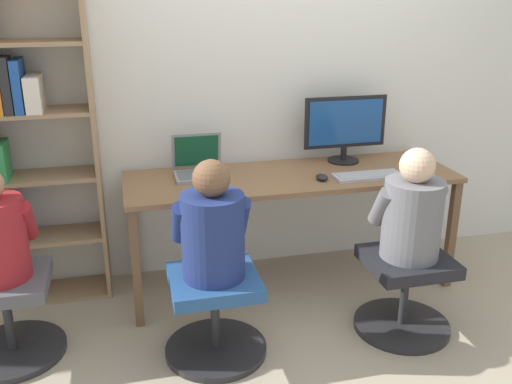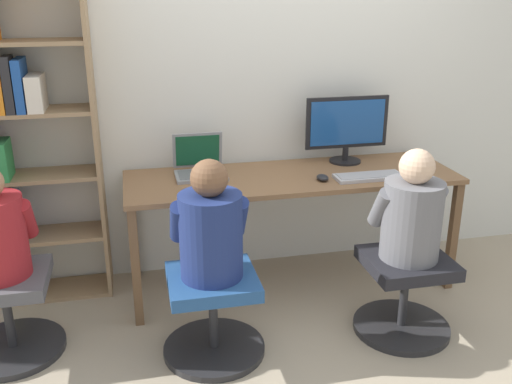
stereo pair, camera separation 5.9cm
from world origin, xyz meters
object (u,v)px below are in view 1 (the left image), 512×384
(office_chair_left, at_px, (405,290))
(person_at_monitor, at_px, (412,212))
(person_at_laptop, at_px, (213,229))
(office_chair_side, at_px, (8,314))
(laptop, at_px, (199,167))
(keyboard, at_px, (368,176))
(office_chair_right, at_px, (215,312))
(desktop_monitor, at_px, (345,128))

(office_chair_left, xyz_separation_m, person_at_monitor, (0.00, 0.00, 0.48))
(person_at_laptop, height_order, office_chair_side, person_at_laptop)
(person_at_monitor, bearing_deg, laptop, 142.25)
(laptop, distance_m, keyboard, 1.05)
(office_chair_left, bearing_deg, laptop, 142.10)
(person_at_laptop, distance_m, office_chair_side, 1.19)
(person_at_laptop, bearing_deg, keyboard, 24.48)
(office_chair_right, bearing_deg, office_chair_left, -1.41)
(person_at_laptop, xyz_separation_m, office_chair_side, (-1.06, 0.23, -0.48))
(desktop_monitor, xyz_separation_m, office_chair_left, (0.05, -0.87, -0.74))
(office_chair_left, distance_m, person_at_laptop, 1.19)
(keyboard, distance_m, person_at_monitor, 0.51)
(desktop_monitor, relative_size, office_chair_right, 1.03)
(desktop_monitor, relative_size, person_at_monitor, 0.91)
(desktop_monitor, height_order, office_chair_left, desktop_monitor)
(person_at_laptop, relative_size, office_chair_side, 1.14)
(laptop, xyz_separation_m, person_at_monitor, (1.04, -0.80, -0.09))
(desktop_monitor, distance_m, keyboard, 0.42)
(office_chair_side, bearing_deg, person_at_laptop, -12.45)
(office_chair_left, relative_size, person_at_monitor, 0.89)
(keyboard, xyz_separation_m, person_at_laptop, (-1.05, -0.48, -0.04))
(laptop, relative_size, person_at_laptop, 0.50)
(person_at_monitor, relative_size, office_chair_side, 1.12)
(desktop_monitor, bearing_deg, keyboard, -87.57)
(person_at_monitor, bearing_deg, desktop_monitor, 93.33)
(laptop, bearing_deg, keyboard, -16.55)
(desktop_monitor, height_order, keyboard, desktop_monitor)
(keyboard, height_order, person_at_laptop, person_at_laptop)
(keyboard, distance_m, office_chair_left, 0.73)
(laptop, xyz_separation_m, office_chair_side, (-1.11, -0.54, -0.56))
(office_chair_left, relative_size, office_chair_right, 1.00)
(person_at_monitor, bearing_deg, office_chair_right, 178.82)
(laptop, height_order, office_chair_right, laptop)
(office_chair_left, xyz_separation_m, office_chair_right, (-1.09, 0.03, 0.00))
(office_chair_right, height_order, person_at_monitor, person_at_monitor)
(person_at_monitor, height_order, person_at_laptop, person_at_laptop)
(keyboard, bearing_deg, person_at_laptop, -155.52)
(laptop, bearing_deg, office_chair_side, -154.04)
(office_chair_left, bearing_deg, keyboard, 93.93)
(office_chair_left, xyz_separation_m, office_chair_side, (-2.15, 0.27, 0.00))
(keyboard, bearing_deg, office_chair_side, -173.43)
(office_chair_left, height_order, office_chair_right, same)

